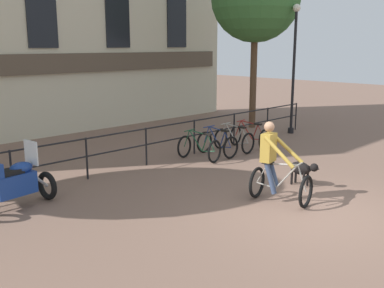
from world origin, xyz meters
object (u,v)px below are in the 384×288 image
object	(u,v)px
dog	(302,169)
parked_bicycle_mid_left	(217,144)
cyclist_with_bike	(275,166)
parked_bicycle_far_end	(250,137)
parked_motorcycle	(13,183)
street_lamp	(294,63)
parked_bicycle_near_lamp	(199,148)
parked_bicycle_mid_right	(234,140)

from	to	relation	value
dog	parked_bicycle_mid_left	xyz separation A→B (m)	(0.78, 3.37, -0.05)
cyclist_with_bike	parked_bicycle_far_end	bearing A→B (deg)	33.34
parked_motorcycle	parked_bicycle_far_end	xyz separation A→B (m)	(7.82, 0.15, -0.20)
parked_motorcycle	street_lamp	distance (m)	11.05
parked_bicycle_near_lamp	street_lamp	size ratio (longest dim) A/B	0.26
parked_motorcycle	parked_bicycle_near_lamp	size ratio (longest dim) A/B	1.40
dog	cyclist_with_bike	bearing A→B (deg)	-173.15
parked_motorcycle	street_lamp	xyz separation A→B (m)	(10.85, 0.54, 2.05)
parked_motorcycle	street_lamp	size ratio (longest dim) A/B	0.36
parked_bicycle_near_lamp	parked_motorcycle	bearing A→B (deg)	-8.15
parked_bicycle_far_end	street_lamp	bearing A→B (deg)	179.80
parked_motorcycle	parked_bicycle_mid_right	distance (m)	7.04
dog	parked_bicycle_mid_left	size ratio (longest dim) A/B	0.80
cyclist_with_bike	street_lamp	world-z (taller)	street_lamp
dog	parked_bicycle_far_end	size ratio (longest dim) A/B	0.75
parked_motorcycle	parked_bicycle_mid_left	distance (m)	6.26
parked_bicycle_near_lamp	street_lamp	xyz separation A→B (m)	(5.37, 0.40, 2.26)
parked_motorcycle	parked_bicycle_mid_left	size ratio (longest dim) A/B	1.51
dog	parked_motorcycle	bearing A→B (deg)	149.36
parked_bicycle_mid_right	parked_bicycle_far_end	distance (m)	0.78
dog	parked_bicycle_far_end	bearing A→B (deg)	55.07
parked_bicycle_near_lamp	parked_bicycle_mid_right	bearing A→B (deg)	170.33
parked_bicycle_mid_right	street_lamp	xyz separation A→B (m)	(3.81, 0.40, 2.26)
street_lamp	parked_bicycle_near_lamp	bearing A→B (deg)	-175.74
dog	street_lamp	xyz separation A→B (m)	(5.37, 3.77, 2.20)
parked_bicycle_mid_left	parked_bicycle_mid_right	size ratio (longest dim) A/B	0.97
dog	parked_bicycle_near_lamp	world-z (taller)	parked_bicycle_near_lamp
cyclist_with_bike	parked_bicycle_mid_right	bearing A→B (deg)	40.09
dog	street_lamp	distance (m)	6.92
parked_bicycle_near_lamp	parked_bicycle_far_end	world-z (taller)	same
cyclist_with_bike	parked_bicycle_mid_left	size ratio (longest dim) A/B	1.52
parked_bicycle_mid_left	parked_bicycle_mid_right	distance (m)	0.78
parked_motorcycle	dog	bearing A→B (deg)	-127.64
parked_motorcycle	parked_bicycle_far_end	size ratio (longest dim) A/B	1.42
parked_bicycle_far_end	street_lamp	size ratio (longest dim) A/B	0.25
parked_motorcycle	parked_bicycle_near_lamp	bearing A→B (deg)	-95.63
parked_bicycle_near_lamp	parked_bicycle_far_end	xyz separation A→B (m)	(2.34, -0.00, 0.00)
cyclist_with_bike	parked_bicycle_mid_left	distance (m)	4.16
parked_bicycle_mid_left	street_lamp	distance (m)	5.13
parked_bicycle_mid_left	parked_bicycle_far_end	xyz separation A→B (m)	(1.56, 0.00, 0.00)
parked_bicycle_near_lamp	parked_bicycle_mid_left	xyz separation A→B (m)	(0.78, -0.00, -0.00)
parked_bicycle_far_end	street_lamp	world-z (taller)	street_lamp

